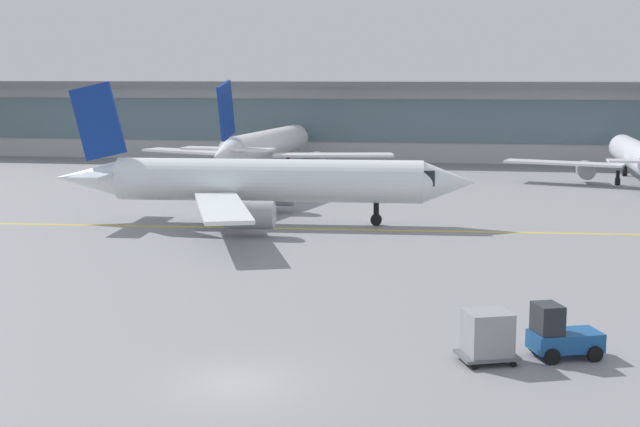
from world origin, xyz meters
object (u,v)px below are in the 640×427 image
at_px(taxiing_regional_jet, 264,182).
at_px(cargo_dolly_lead, 487,335).
at_px(baggage_tug, 560,335).
at_px(gate_airplane_1, 266,145).
at_px(gate_airplane_2, 637,156).

distance_m(taxiing_regional_jet, cargo_dolly_lead, 33.04).
xyz_separation_m(baggage_tug, cargo_dolly_lead, (-2.70, -1.01, 0.16)).
relative_size(taxiing_regional_jet, baggage_tug, 10.35).
bearing_deg(gate_airplane_1, taxiing_regional_jet, -162.11).
bearing_deg(cargo_dolly_lead, gate_airplane_1, 89.37).
relative_size(taxiing_regional_jet, cargo_dolly_lead, 11.98).
bearing_deg(baggage_tug, cargo_dolly_lead, -180.00).
bearing_deg(baggage_tug, gate_airplane_1, 91.91).
bearing_deg(gate_airplane_2, baggage_tug, 168.88).
xyz_separation_m(gate_airplane_1, taxiing_regional_jet, (6.96, -31.93, 0.02)).
bearing_deg(cargo_dolly_lead, baggage_tug, 0.00).
bearing_deg(cargo_dolly_lead, taxiing_regional_jet, 96.81).
distance_m(gate_airplane_2, taxiing_regional_jet, 41.44).
distance_m(gate_airplane_1, gate_airplane_2, 37.40).
xyz_separation_m(gate_airplane_1, baggage_tug, (24.76, -60.25, -2.09)).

